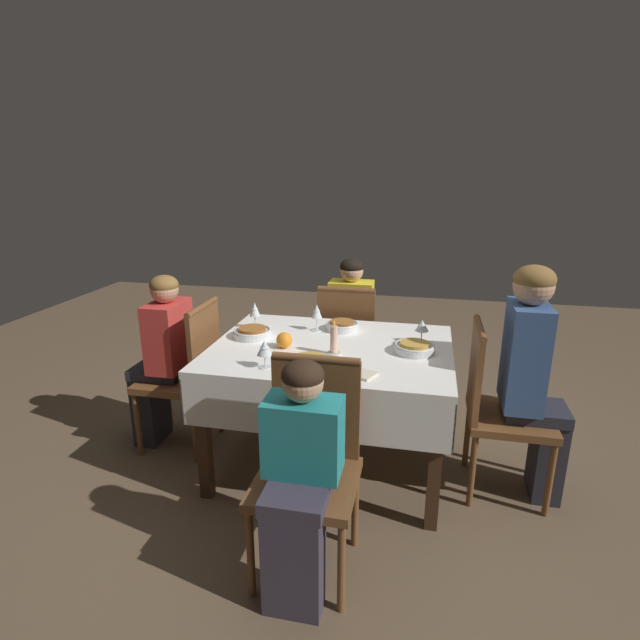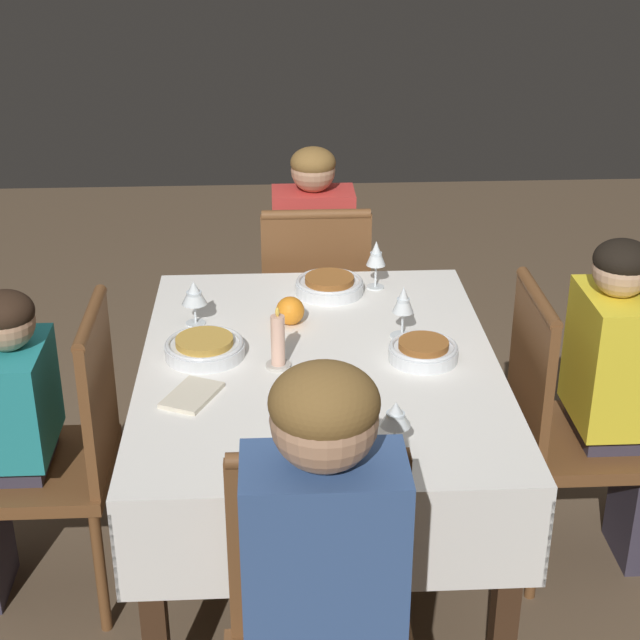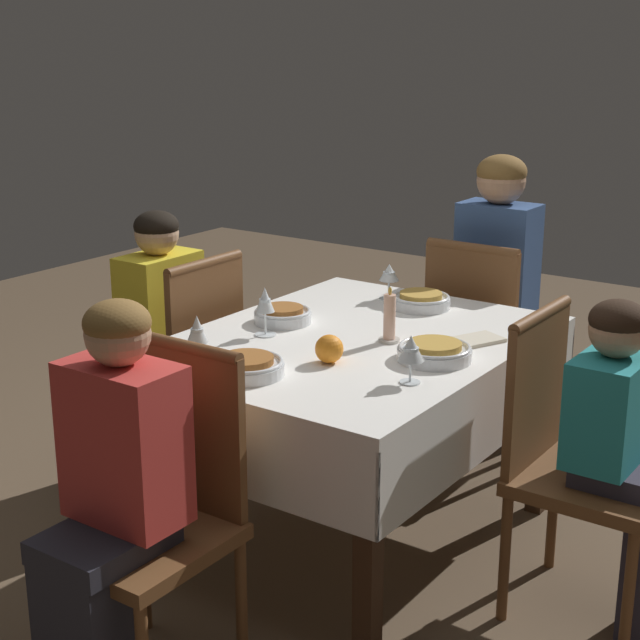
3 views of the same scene
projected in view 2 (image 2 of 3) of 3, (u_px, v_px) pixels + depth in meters
name	position (u px, v px, depth m)	size (l,w,h in m)	color
ground_plane	(319.00, 567.00, 3.04)	(8.00, 8.00, 0.00)	brown
dining_table	(319.00, 389.00, 2.77)	(1.29, 1.00, 0.73)	white
chair_south	(61.00, 446.00, 2.75)	(0.42, 0.42, 0.91)	brown
chair_north	(566.00, 420.00, 2.88)	(0.42, 0.42, 0.91)	brown
chair_west	(315.00, 306.00, 3.62)	(0.42, 0.42, 0.91)	brown
person_adult_denim	(325.00, 632.00, 1.82)	(0.34, 0.30, 1.22)	#282833
person_child_yellow	(624.00, 394.00, 2.86)	(0.30, 0.33, 1.06)	#383342
person_child_red	(313.00, 268.00, 3.73)	(0.33, 0.30, 1.07)	#282833
bowl_east	(328.00, 436.00, 2.32)	(0.21, 0.21, 0.06)	silver
wine_glass_east	(395.00, 416.00, 2.27)	(0.07, 0.07, 0.13)	white
bowl_south	(205.00, 347.00, 2.75)	(0.22, 0.22, 0.06)	silver
wine_glass_south	(194.00, 294.00, 2.91)	(0.08, 0.08, 0.14)	white
bowl_north	(423.00, 350.00, 2.73)	(0.19, 0.19, 0.06)	silver
wine_glass_north	(403.00, 302.00, 2.82)	(0.07, 0.07, 0.16)	white
bowl_west	(329.00, 285.00, 3.15)	(0.22, 0.22, 0.06)	silver
wine_glass_west	(376.00, 255.00, 3.15)	(0.06, 0.06, 0.16)	white
candle_centerpiece	(278.00, 344.00, 2.67)	(0.07, 0.07, 0.18)	beige
orange_fruit	(290.00, 311.00, 2.93)	(0.09, 0.09, 0.09)	orange
napkin_red_folded	(192.00, 395.00, 2.54)	(0.20, 0.17, 0.01)	beige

